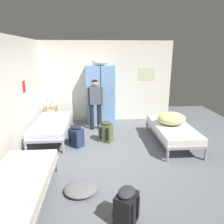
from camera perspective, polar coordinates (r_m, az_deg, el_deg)
ground_plane at (r=4.93m, az=0.24°, el=-11.53°), size 8.42×8.42×0.00m
room_backdrop at (r=5.70m, az=-12.61°, el=5.78°), size 4.32×5.32×2.61m
locker_bank at (r=6.83m, az=-3.08°, el=4.94°), size 0.90×0.55×2.07m
shelf_unit at (r=7.06m, az=-16.08°, el=-0.53°), size 0.38×0.30×0.57m
bed_right at (r=5.58m, az=15.92°, el=-4.51°), size 0.90×1.90×0.49m
bed_left_rear at (r=5.90m, az=-15.89°, el=-3.39°), size 0.90×1.90×0.49m
bed_left_front at (r=3.61m, az=-24.10°, el=-17.29°), size 0.90×1.90×0.49m
bedding_heap at (r=5.56m, az=15.68°, el=-1.65°), size 0.71×0.62×0.32m
person_traveler at (r=6.23m, az=-4.56°, el=3.24°), size 0.47×0.22×1.50m
water_bottle at (r=7.01m, az=-16.89°, el=2.09°), size 0.07×0.07×0.24m
lotion_bottle at (r=6.93m, az=-15.76°, el=1.69°), size 0.05×0.05×0.15m
backpack_olive at (r=5.55m, az=-1.57°, el=-5.33°), size 0.39×0.41×0.55m
backpack_navy at (r=5.34m, az=-9.46°, el=-6.43°), size 0.42×0.42×0.55m
backpack_black at (r=3.14m, az=3.67°, el=-24.12°), size 0.41×0.41×0.55m
clothes_pile_grey at (r=3.81m, az=-8.37°, el=-19.76°), size 0.56×0.51×0.12m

